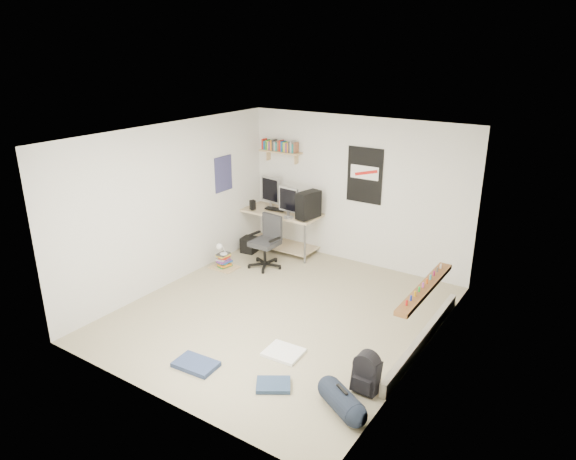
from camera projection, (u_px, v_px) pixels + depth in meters
The scene contains 26 objects.
floor at pixel (281, 313), 7.23m from camera, with size 4.00×4.50×0.01m, color gray.
ceiling at pixel (280, 135), 6.38m from camera, with size 4.00×4.50×0.01m, color white.
back_wall at pixel (356, 191), 8.58m from camera, with size 4.00×0.01×2.50m, color silver.
left_wall at pixel (172, 205), 7.85m from camera, with size 0.01×4.50×2.50m, color silver.
right_wall at pixel (427, 263), 5.77m from camera, with size 0.01×4.50×2.50m, color silver.
desk at pixel (277, 230), 9.41m from camera, with size 1.70×0.75×0.78m, color tan.
monitor_left at pixel (271, 195), 9.28m from camera, with size 0.42×0.10×0.46m, color #A1A1A6.
monitor_right at pixel (289, 205), 8.75m from camera, with size 0.38×0.10×0.42m, color #99999D.
pc_tower at pixel (308, 205), 8.69m from camera, with size 0.21×0.44×0.46m, color black.
keyboard at pixel (276, 209), 9.20m from camera, with size 0.38×0.13×0.02m, color black.
speaker_left at pixel (253, 205), 9.17m from camera, with size 0.09×0.09×0.17m, color black.
speaker_right at pixel (305, 214), 8.65m from camera, with size 0.10×0.10×0.20m, color black.
office_chair at pixel (265, 240), 8.57m from camera, with size 0.59×0.59×0.90m, color #27282A.
wall_shelf at pixel (281, 152), 9.06m from camera, with size 0.80×0.22×0.24m, color tan.
poster_back_wall at pixel (365, 175), 8.38m from camera, with size 0.62×0.03×0.92m, color black.
poster_left_wall at pixel (223, 174), 8.69m from camera, with size 0.02×0.42×0.60m, color navy.
window at pixel (433, 237), 5.96m from camera, with size 0.10×1.50×1.26m, color brown.
baseboard_heater at pixel (423, 339), 6.42m from camera, with size 0.08×2.50×0.18m, color #B7B2A8.
backpack at pixel (366, 376), 5.53m from camera, with size 0.28×0.22×0.37m, color black.
duffel_bag at pixel (342, 400), 5.25m from camera, with size 0.25×0.25×0.50m, color black.
tshirt at pixel (284, 352), 6.26m from camera, with size 0.45×0.38×0.04m, color white.
jeans_a at pixel (196, 364), 6.01m from camera, with size 0.50×0.32×0.06m, color navy.
jeans_b at pixel (273, 385), 5.66m from camera, with size 0.38×0.28×0.05m, color navy.
book_stack at pixel (224, 259), 8.65m from camera, with size 0.41×0.33×0.28m, color olive.
desk_lamp at pixel (223, 247), 8.55m from camera, with size 0.12×0.20×0.20m, color white.
subwoofer at pixel (249, 245), 9.31m from camera, with size 0.25×0.25×0.28m, color black.
Camera 1 is at (3.62, -5.28, 3.56)m, focal length 32.00 mm.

